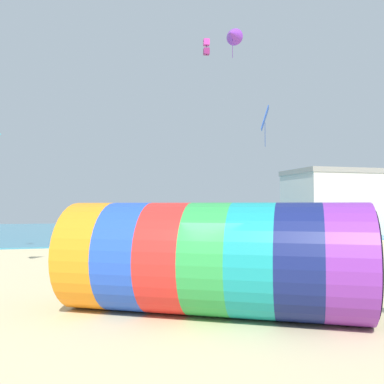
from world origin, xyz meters
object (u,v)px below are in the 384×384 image
object	(u,v)px
giant_inflatable_tube	(213,259)
kite_purple_delta	(232,35)
kite_blue_diamond	(265,119)
kite_magenta_box	(206,47)
bystander_near_water	(68,256)
beach_flag	(355,220)

from	to	relation	value
giant_inflatable_tube	kite_purple_delta	size ratio (longest dim) A/B	4.00
kite_blue_diamond	kite_magenta_box	bearing A→B (deg)	-136.10
kite_magenta_box	kite_blue_diamond	xyz separation A→B (m)	(5.11, 4.92, -1.94)
giant_inflatable_tube	kite_blue_diamond	world-z (taller)	kite_blue_diamond
giant_inflatable_tube	kite_purple_delta	bearing A→B (deg)	67.11
kite_magenta_box	bystander_near_water	size ratio (longest dim) A/B	0.43
kite_purple_delta	kite_magenta_box	bearing A→B (deg)	-118.54
kite_magenta_box	bystander_near_water	distance (m)	10.76
kite_magenta_box	beach_flag	distance (m)	10.25
kite_blue_diamond	beach_flag	bearing A→B (deg)	-101.81
kite_magenta_box	kite_purple_delta	distance (m)	9.49
giant_inflatable_tube	bystander_near_water	size ratio (longest dim) A/B	4.98
giant_inflatable_tube	beach_flag	size ratio (longest dim) A/B	3.01
bystander_near_water	beach_flag	xyz separation A→B (m)	(8.52, -6.79, 1.62)
kite_purple_delta	bystander_near_water	xyz separation A→B (m)	(-9.92, -7.28, -13.01)
kite_blue_diamond	kite_purple_delta	bearing A→B (deg)	110.38
kite_purple_delta	kite_blue_diamond	size ratio (longest dim) A/B	0.90
bystander_near_water	giant_inflatable_tube	bearing A→B (deg)	-61.99
giant_inflatable_tube	beach_flag	distance (m)	4.82
giant_inflatable_tube	beach_flag	bearing A→B (deg)	4.59
kite_purple_delta	giant_inflatable_tube	bearing A→B (deg)	-112.89
giant_inflatable_tube	beach_flag	world-z (taller)	giant_inflatable_tube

